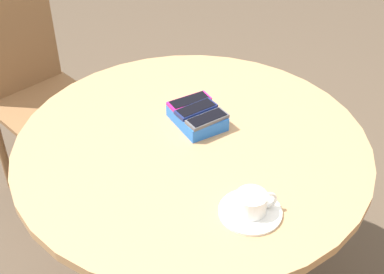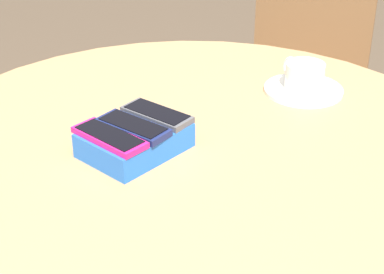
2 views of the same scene
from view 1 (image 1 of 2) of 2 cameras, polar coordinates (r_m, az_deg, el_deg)
The scene contains 8 objects.
round_table at distance 1.68m, azimuth 0.00°, elevation -3.42°, with size 1.08×1.08×0.77m.
phone_box at distance 1.68m, azimuth 0.53°, elevation 2.14°, with size 0.17×0.13×0.04m.
phone_magenta at distance 1.71m, azimuth -0.29°, elevation 3.84°, with size 0.05×0.14×0.01m.
phone_navy at distance 1.67m, azimuth 0.44°, elevation 2.99°, with size 0.06×0.14×0.01m.
phone_gray at distance 1.63m, azimuth 1.64°, elevation 1.95°, with size 0.06×0.13×0.01m.
saucer at distance 1.40m, azimuth 6.22°, elevation -7.92°, with size 0.17×0.17×0.01m, color white.
coffee_cup at distance 1.38m, azimuth 6.43°, elevation -6.95°, with size 0.08×0.11×0.06m.
chair_near_window at distance 2.43m, azimuth -16.01°, elevation 4.14°, with size 0.49×0.49×0.92m.
Camera 1 is at (1.10, -0.63, 1.77)m, focal length 50.00 mm.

